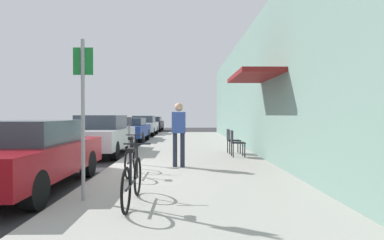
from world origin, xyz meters
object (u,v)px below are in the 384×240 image
(parked_car_3, at_px, (144,125))
(parking_meter, at_px, (129,137))
(parked_car_0, at_px, (28,154))
(street_sign, at_px, (83,106))
(parked_car_2, at_px, (130,129))
(cafe_chair_1, at_px, (232,139))
(bicycle_0, at_px, (132,181))
(parked_car_1, at_px, (102,135))
(pedestrian_standing, at_px, (179,129))
(parked_car_4, at_px, (153,123))
(cafe_chair_0, at_px, (236,142))
(bicycle_1, at_px, (132,159))

(parked_car_3, distance_m, parking_meter, 14.96)
(parked_car_0, distance_m, street_sign, 2.15)
(parked_car_2, distance_m, cafe_chair_1, 8.14)
(parking_meter, distance_m, cafe_chair_1, 4.05)
(bicycle_0, bearing_deg, parked_car_1, 108.31)
(street_sign, bearing_deg, cafe_chair_1, 62.38)
(bicycle_0, relative_size, pedestrian_standing, 1.01)
(parked_car_1, distance_m, parked_car_2, 6.06)
(street_sign, height_order, pedestrian_standing, street_sign)
(street_sign, height_order, bicycle_0, street_sign)
(parked_car_3, relative_size, pedestrian_standing, 2.59)
(parked_car_0, bearing_deg, parking_meter, 59.66)
(parked_car_3, relative_size, parking_meter, 3.33)
(parked_car_4, xyz_separation_m, street_sign, (1.50, -24.89, 0.93))
(parked_car_3, bearing_deg, street_sign, -85.43)
(parking_meter, relative_size, street_sign, 0.51)
(parked_car_4, bearing_deg, parked_car_3, -90.00)
(bicycle_0, relative_size, cafe_chair_0, 1.97)
(parked_car_0, relative_size, cafe_chair_0, 5.06)
(parked_car_1, xyz_separation_m, street_sign, (1.50, -6.81, 0.88))
(parked_car_1, height_order, parked_car_3, parked_car_1)
(street_sign, relative_size, bicycle_1, 1.52)
(cafe_chair_1, bearing_deg, parked_car_2, 126.08)
(parked_car_0, xyz_separation_m, parked_car_1, (0.00, 5.58, 0.04))
(parked_car_0, distance_m, parking_meter, 3.07)
(parking_meter, height_order, cafe_chair_0, parking_meter)
(parked_car_3, distance_m, bicycle_0, 19.15)
(cafe_chair_0, bearing_deg, parked_car_1, 163.04)
(street_sign, bearing_deg, parked_car_3, 94.57)
(parked_car_0, height_order, parked_car_4, parked_car_0)
(parked_car_1, distance_m, pedestrian_standing, 4.60)
(parked_car_3, bearing_deg, cafe_chair_1, -68.97)
(cafe_chair_1, bearing_deg, parking_meter, -143.39)
(parked_car_0, bearing_deg, parked_car_2, 90.00)
(cafe_chair_0, bearing_deg, parked_car_4, 103.78)
(parked_car_1, bearing_deg, parked_car_4, 90.00)
(parked_car_3, bearing_deg, parked_car_0, -90.00)
(parking_meter, bearing_deg, cafe_chair_1, 36.61)
(bicycle_1, xyz_separation_m, pedestrian_standing, (1.06, 1.07, 0.64))
(street_sign, bearing_deg, parking_meter, 89.26)
(bicycle_0, height_order, cafe_chair_1, bicycle_0)
(parking_meter, xyz_separation_m, pedestrian_standing, (1.42, -0.57, 0.23))
(parked_car_1, bearing_deg, pedestrian_standing, -49.75)
(parked_car_3, xyz_separation_m, street_sign, (1.50, -18.76, 0.90))
(street_sign, bearing_deg, pedestrian_standing, 66.13)
(parked_car_2, relative_size, cafe_chair_0, 5.06)
(parked_car_2, bearing_deg, cafe_chair_0, -57.48)
(parked_car_1, distance_m, street_sign, 7.03)
(parked_car_0, distance_m, cafe_chair_0, 6.32)
(parked_car_0, height_order, parked_car_3, parked_car_3)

